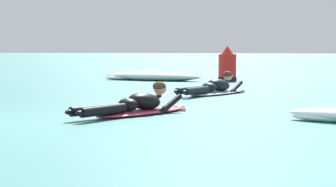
% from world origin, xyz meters
% --- Properties ---
extents(ground_plane, '(120.00, 120.00, 0.00)m').
position_xyz_m(ground_plane, '(0.00, 10.00, 0.00)').
color(ground_plane, '#387A75').
extents(surfer_near, '(1.58, 2.37, 0.54)m').
position_xyz_m(surfer_near, '(2.27, 1.97, 0.14)').
color(surfer_near, '#E54C66').
rests_on(surfer_near, ground).
extents(surfer_far, '(1.49, 2.48, 0.53)m').
position_xyz_m(surfer_far, '(3.07, 6.23, 0.14)').
color(surfer_far, silver).
rests_on(surfer_far, ground).
extents(whitewater_mid_left, '(3.20, 1.55, 0.26)m').
position_xyz_m(whitewater_mid_left, '(0.73, 11.36, 0.12)').
color(whitewater_mid_left, white).
rests_on(whitewater_mid_left, ground).
extents(channel_marker_buoy, '(0.55, 0.55, 1.03)m').
position_xyz_m(channel_marker_buoy, '(2.95, 11.48, 0.41)').
color(channel_marker_buoy, red).
rests_on(channel_marker_buoy, ground).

